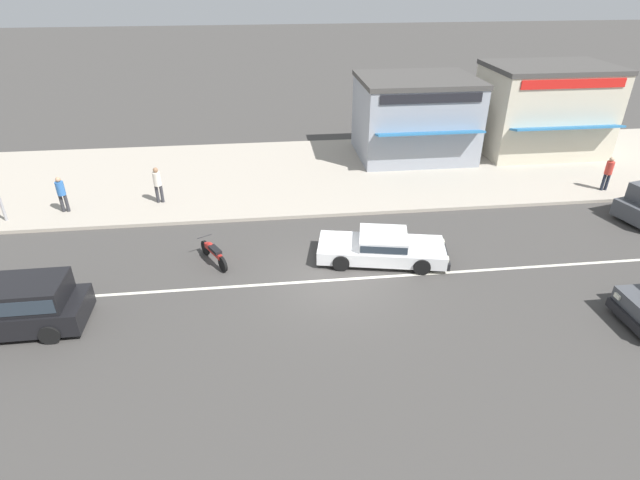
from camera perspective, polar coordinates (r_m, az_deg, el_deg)
ground_plane at (r=17.22m, az=1.72°, el=-4.59°), size 160.00×160.00×0.00m
lane_centre_stripe at (r=17.22m, az=1.72°, el=-4.58°), size 50.40×0.14×0.01m
kerb_strip at (r=25.86m, az=-1.42°, el=7.67°), size 68.00×10.00×0.15m
sedan_white_0 at (r=18.22m, az=7.14°, el=-0.78°), size 4.92×2.66×1.06m
minivan_black_1 at (r=17.20m, az=-31.86°, el=-6.31°), size 4.45×1.88×1.56m
motorcycle_0 at (r=18.38m, az=-12.11°, el=-1.37°), size 1.11×1.78×0.80m
pedestrian_near_clock at (r=26.87m, az=30.09°, el=6.83°), size 0.34×0.34×1.62m
pedestrian_mid_kerb at (r=23.84m, az=-27.47°, el=4.91°), size 0.34×0.34×1.58m
pedestrian_by_shop at (r=23.16m, az=-18.08°, el=6.29°), size 0.34×0.34×1.64m
shopfront_corner_warung at (r=30.77m, az=24.21°, el=13.48°), size 6.56×5.13×4.70m
shopfront_mid_block at (r=28.10m, az=10.77°, el=13.63°), size 6.09×5.58×4.19m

